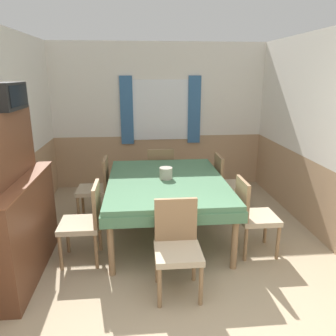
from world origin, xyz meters
The scene contains 13 objects.
wall_back centered at (0.00, 4.18, 1.31)m, with size 4.22×0.10×2.60m.
wall_left centered at (-1.93, 2.08, 1.30)m, with size 0.05×4.56×2.60m.
wall_right centered at (1.93, 2.08, 1.30)m, with size 0.05×4.56×2.60m.
dining_table centered at (-0.04, 2.17, 0.66)m, with size 1.51×1.98×0.76m.
chair_left_near centered at (-1.00, 1.60, 0.50)m, with size 0.44×0.44×0.91m.
chair_head_near centered at (-0.04, 0.97, 0.50)m, with size 0.44×0.44×0.91m.
chair_right_near centered at (0.92, 1.60, 0.50)m, with size 0.44×0.44×0.91m.
chair_right_far centered at (0.92, 2.73, 0.50)m, with size 0.44×0.44×0.91m.
chair_left_far centered at (-1.00, 2.73, 0.50)m, with size 0.44×0.44×0.91m.
chair_head_window centered at (-0.04, 3.36, 0.50)m, with size 0.44×0.44×0.91m.
sideboard centered at (-1.68, 1.39, 0.74)m, with size 0.46×1.46×1.72m.
tv centered at (-1.68, 1.56, 1.86)m, with size 0.29×0.55×0.26m.
vase centered at (-0.04, 2.19, 0.83)m, with size 0.17×0.17×0.15m.
Camera 1 is at (-0.39, -1.82, 2.07)m, focal length 35.00 mm.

